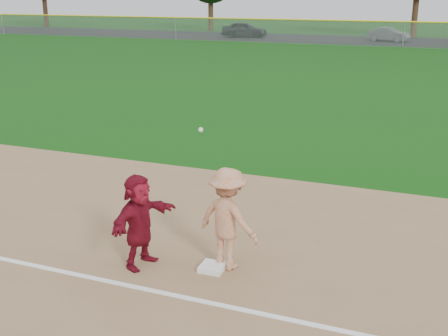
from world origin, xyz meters
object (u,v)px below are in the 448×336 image
at_px(first_base, 212,267).
at_px(car_left, 245,29).
at_px(car_mid, 389,35).
at_px(base_runner, 139,221).

height_order(first_base, car_left, car_left).
bearing_deg(car_mid, base_runner, -163.64).
bearing_deg(base_runner, first_base, -65.85).
height_order(base_runner, car_left, base_runner).
relative_size(base_runner, car_left, 0.36).
distance_m(base_runner, car_left, 47.45).
height_order(first_base, base_runner, base_runner).
distance_m(base_runner, car_mid, 45.48).
xyz_separation_m(car_left, car_mid, (13.46, 0.24, -0.13)).
relative_size(first_base, base_runner, 0.25).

